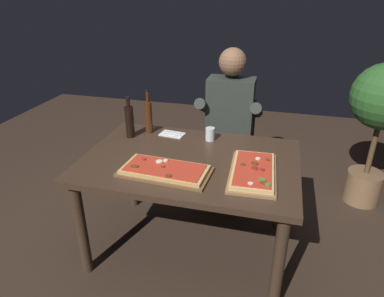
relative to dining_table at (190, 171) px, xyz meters
The scene contains 11 objects.
ground_plane 0.64m from the dining_table, ahead, with size 6.40×6.40×0.00m, color #38281E.
dining_table is the anchor object (origin of this frame).
pizza_rectangular_front 0.27m from the dining_table, 113.59° to the right, with size 0.56×0.31×0.05m.
pizza_rectangular_left 0.45m from the dining_table, 13.57° to the right, with size 0.30×0.52×0.05m.
wine_bottle_dark 0.58m from the dining_table, 140.44° to the left, with size 0.06×0.06×0.34m.
oil_bottle_amber 0.61m from the dining_table, 155.95° to the left, with size 0.06×0.06×0.31m.
tumbler_near_camera 0.36m from the dining_table, 78.41° to the left, with size 0.07×0.07×0.10m.
napkin_cutlery_set 0.43m from the dining_table, 123.95° to the left, with size 0.19×0.13×0.01m.
diner_chair 0.88m from the dining_table, 80.76° to the left, with size 0.44×0.44×0.87m.
seated_diner 0.75m from the dining_table, 79.28° to the left, with size 0.53×0.41×1.33m.
potted_plant_corner 1.66m from the dining_table, 36.21° to the left, with size 0.53×0.53×1.24m.
Camera 1 is at (0.52, -1.93, 1.78)m, focal length 32.15 mm.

